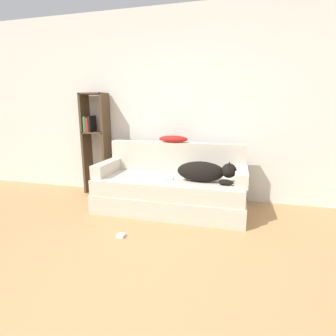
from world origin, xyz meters
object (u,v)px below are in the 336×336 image
at_px(dog, 205,171).
at_px(throw_pillow, 173,139).
at_px(laptop, 160,177).
at_px(bookshelf, 95,138).
at_px(couch, 170,194).
at_px(power_adapter, 121,235).

xyz_separation_m(dog, throw_pillow, (-0.50, 0.41, 0.34)).
distance_m(laptop, bookshelf, 1.37).
relative_size(throw_pillow, bookshelf, 0.26).
height_order(couch, throw_pillow, throw_pillow).
bearing_deg(dog, power_adapter, -133.93).
bearing_deg(throw_pillow, dog, -39.06).
distance_m(couch, power_adapter, 0.95).
bearing_deg(power_adapter, bookshelf, 127.01).
height_order(couch, dog, dog).
bearing_deg(throw_pillow, laptop, -101.56).
bearing_deg(bookshelf, couch, -19.08).
height_order(dog, bookshelf, bookshelf).
distance_m(couch, dog, 0.59).
relative_size(laptop, bookshelf, 0.24).
relative_size(laptop, power_adapter, 4.65).
relative_size(dog, throw_pillow, 1.76).
distance_m(bookshelf, power_adapter, 1.88).
bearing_deg(bookshelf, dog, -16.62).
xyz_separation_m(laptop, throw_pillow, (0.08, 0.39, 0.46)).
xyz_separation_m(couch, throw_pillow, (-0.04, 0.33, 0.69)).
bearing_deg(couch, dog, -9.33).
height_order(laptop, throw_pillow, throw_pillow).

